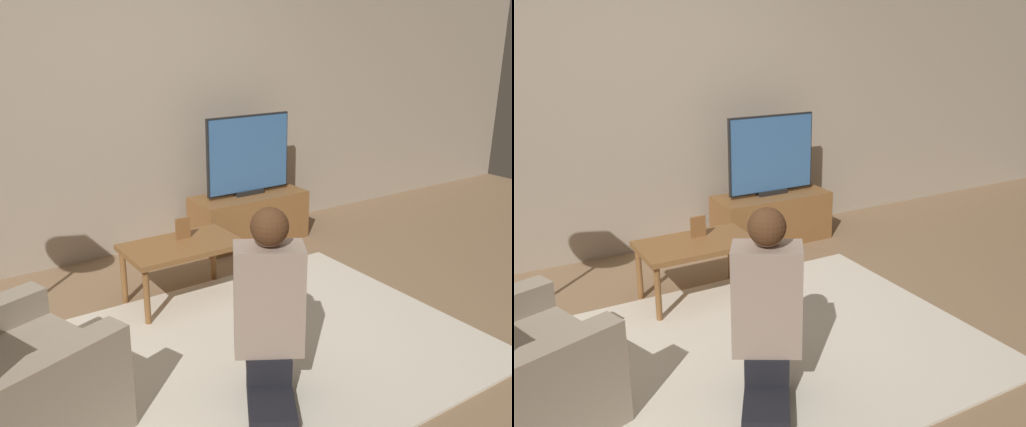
# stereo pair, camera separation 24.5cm
# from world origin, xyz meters

# --- Properties ---
(ground_plane) EXTENTS (10.00, 10.00, 0.00)m
(ground_plane) POSITION_xyz_m (0.00, 0.00, 0.00)
(ground_plane) COLOR #896B4C
(wall_back) EXTENTS (10.00, 0.06, 2.60)m
(wall_back) POSITION_xyz_m (0.00, 1.93, 1.30)
(wall_back) COLOR tan
(wall_back) RESTS_ON ground_plane
(rug) EXTENTS (2.78, 1.95, 0.02)m
(rug) POSITION_xyz_m (0.00, 0.00, 0.01)
(rug) COLOR beige
(rug) RESTS_ON ground_plane
(tv_stand) EXTENTS (1.00, 0.43, 0.43)m
(tv_stand) POSITION_xyz_m (1.08, 1.57, 0.21)
(tv_stand) COLOR brown
(tv_stand) RESTS_ON ground_plane
(tv) EXTENTS (0.80, 0.08, 0.69)m
(tv) POSITION_xyz_m (1.08, 1.57, 0.77)
(tv) COLOR black
(tv) RESTS_ON tv_stand
(coffee_table) EXTENTS (0.78, 0.47, 0.42)m
(coffee_table) POSITION_xyz_m (0.07, 0.83, 0.37)
(coffee_table) COLOR brown
(coffee_table) RESTS_ON ground_plane
(person_kneeling) EXTENTS (0.61, 0.80, 1.00)m
(person_kneeling) POSITION_xyz_m (-0.07, -0.38, 0.50)
(person_kneeling) COLOR black
(person_kneeling) RESTS_ON rug
(picture_frame) EXTENTS (0.11, 0.01, 0.15)m
(picture_frame) POSITION_xyz_m (0.12, 0.91, 0.49)
(picture_frame) COLOR brown
(picture_frame) RESTS_ON coffee_table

